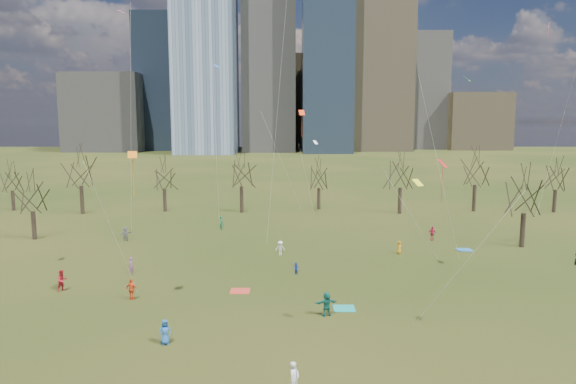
{
  "coord_description": "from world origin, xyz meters",
  "views": [
    {
      "loc": [
        -0.17,
        -37.52,
        13.78
      ],
      "look_at": [
        0.0,
        12.0,
        7.0
      ],
      "focal_mm": 32.0,
      "sensor_mm": 36.0,
      "label": 1
    }
  ],
  "objects_px": {
    "blanket_navy": "(464,250)",
    "blanket_crimson": "(240,291)",
    "person_2": "(62,280)",
    "person_0": "(165,332)",
    "person_1": "(294,379)",
    "person_4": "(132,289)",
    "blanket_teal": "(344,308)"
  },
  "relations": [
    {
      "from": "person_2",
      "to": "blanket_navy",
      "type": "bearing_deg",
      "value": -32.51
    },
    {
      "from": "blanket_teal",
      "to": "person_4",
      "type": "distance_m",
      "value": 16.49
    },
    {
      "from": "blanket_navy",
      "to": "person_4",
      "type": "distance_m",
      "value": 35.07
    },
    {
      "from": "person_1",
      "to": "person_2",
      "type": "bearing_deg",
      "value": 83.61
    },
    {
      "from": "person_0",
      "to": "person_2",
      "type": "relative_size",
      "value": 0.9
    },
    {
      "from": "person_0",
      "to": "blanket_navy",
      "type": "bearing_deg",
      "value": 19.9
    },
    {
      "from": "blanket_navy",
      "to": "person_1",
      "type": "relative_size",
      "value": 0.86
    },
    {
      "from": "person_4",
      "to": "person_2",
      "type": "bearing_deg",
      "value": -6.99
    },
    {
      "from": "person_1",
      "to": "person_2",
      "type": "distance_m",
      "value": 24.94
    },
    {
      "from": "blanket_crimson",
      "to": "person_4",
      "type": "relative_size",
      "value": 0.95
    },
    {
      "from": "person_2",
      "to": "person_0",
      "type": "bearing_deg",
      "value": -95.59
    },
    {
      "from": "blanket_navy",
      "to": "person_2",
      "type": "bearing_deg",
      "value": -160.31
    },
    {
      "from": "blanket_navy",
      "to": "person_0",
      "type": "xyz_separation_m",
      "value": [
        -26.89,
        -23.72,
        0.79
      ]
    },
    {
      "from": "blanket_navy",
      "to": "person_2",
      "type": "relative_size",
      "value": 0.9
    },
    {
      "from": "blanket_navy",
      "to": "blanket_crimson",
      "type": "relative_size",
      "value": 1.0
    },
    {
      "from": "person_2",
      "to": "person_4",
      "type": "height_order",
      "value": "person_2"
    },
    {
      "from": "blanket_teal",
      "to": "person_4",
      "type": "relative_size",
      "value": 0.95
    },
    {
      "from": "person_1",
      "to": "person_2",
      "type": "xyz_separation_m",
      "value": [
        -18.78,
        16.42,
        -0.04
      ]
    },
    {
      "from": "person_0",
      "to": "person_1",
      "type": "bearing_deg",
      "value": -59.42
    },
    {
      "from": "blanket_crimson",
      "to": "person_4",
      "type": "distance_m",
      "value": 8.54
    },
    {
      "from": "blanket_navy",
      "to": "person_1",
      "type": "height_order",
      "value": "person_1"
    },
    {
      "from": "blanket_teal",
      "to": "person_2",
      "type": "height_order",
      "value": "person_2"
    },
    {
      "from": "blanket_teal",
      "to": "blanket_crimson",
      "type": "xyz_separation_m",
      "value": [
        -8.11,
        4.0,
        0.0
      ]
    },
    {
      "from": "person_2",
      "to": "person_4",
      "type": "distance_m",
      "value": 6.68
    },
    {
      "from": "blanket_teal",
      "to": "person_0",
      "type": "relative_size",
      "value": 1.0
    },
    {
      "from": "blanket_crimson",
      "to": "person_1",
      "type": "relative_size",
      "value": 0.86
    },
    {
      "from": "blanket_crimson",
      "to": "person_0",
      "type": "height_order",
      "value": "person_0"
    },
    {
      "from": "person_1",
      "to": "person_2",
      "type": "relative_size",
      "value": 1.04
    },
    {
      "from": "blanket_navy",
      "to": "blanket_crimson",
      "type": "xyz_separation_m",
      "value": [
        -23.13,
        -13.58,
        0.0
      ]
    },
    {
      "from": "person_0",
      "to": "person_2",
      "type": "xyz_separation_m",
      "value": [
        -10.82,
        10.23,
        0.09
      ]
    },
    {
      "from": "blanket_teal",
      "to": "blanket_navy",
      "type": "height_order",
      "value": "same"
    },
    {
      "from": "blanket_teal",
      "to": "blanket_navy",
      "type": "relative_size",
      "value": 1.0
    }
  ]
}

